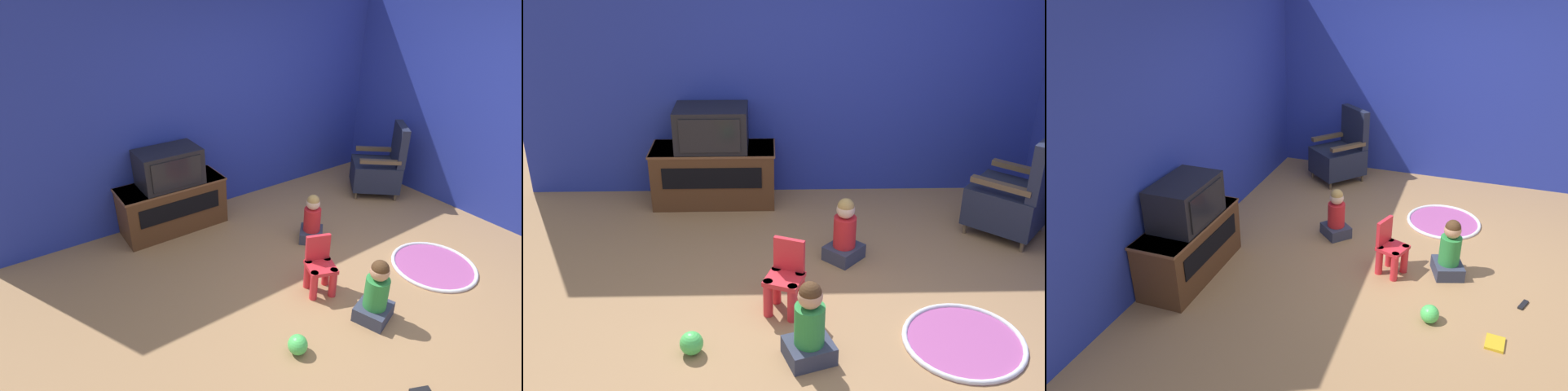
% 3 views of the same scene
% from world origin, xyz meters
% --- Properties ---
extents(ground_plane, '(30.00, 30.00, 0.00)m').
position_xyz_m(ground_plane, '(0.00, 0.00, 0.00)').
color(ground_plane, '#9E754C').
extents(wall_back, '(5.29, 0.12, 2.79)m').
position_xyz_m(wall_back, '(-0.36, 2.35, 1.40)').
color(wall_back, '#23339E').
rests_on(wall_back, ground_plane).
extents(tv_cabinet, '(1.21, 0.49, 0.58)m').
position_xyz_m(tv_cabinet, '(-1.07, 2.03, 0.30)').
color(tv_cabinet, '#4C2D19').
rests_on(tv_cabinet, ground_plane).
extents(television, '(0.69, 0.46, 0.41)m').
position_xyz_m(television, '(-1.07, 2.02, 0.79)').
color(television, black).
rests_on(television, tv_cabinet).
extents(black_armchair, '(0.83, 0.82, 0.98)m').
position_xyz_m(black_armchair, '(1.65, 1.30, 0.36)').
color(black_armchair, brown).
rests_on(black_armchair, ground_plane).
extents(yellow_kid_chair, '(0.33, 0.32, 0.56)m').
position_xyz_m(yellow_kid_chair, '(-0.41, 0.20, 0.23)').
color(yellow_kid_chair, red).
rests_on(yellow_kid_chair, ground_plane).
extents(play_mat, '(0.85, 0.85, 0.04)m').
position_xyz_m(play_mat, '(0.81, -0.21, 0.01)').
color(play_mat, '#A54C8C').
rests_on(play_mat, ground_plane).
extents(child_watching_left, '(0.38, 0.35, 0.60)m').
position_xyz_m(child_watching_left, '(-0.27, -0.35, 0.26)').
color(child_watching_left, '#33384C').
rests_on(child_watching_left, ground_plane).
extents(child_watching_center, '(0.38, 0.38, 0.57)m').
position_xyz_m(child_watching_center, '(0.10, 0.90, 0.24)').
color(child_watching_center, '#33384C').
rests_on(child_watching_center, ground_plane).
extents(toy_ball, '(0.16, 0.16, 0.16)m').
position_xyz_m(toy_ball, '(-1.05, -0.27, 0.08)').
color(toy_ball, '#4CCC59').
rests_on(toy_ball, ground_plane).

